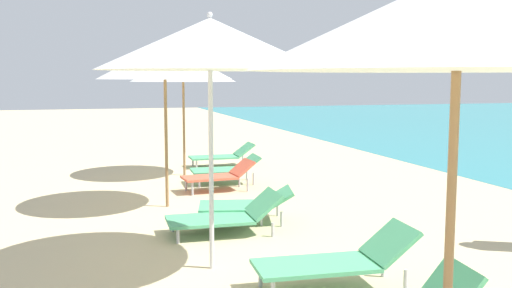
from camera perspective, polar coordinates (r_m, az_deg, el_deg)
The scene contains 10 objects.
umbrella_second at distance 3.12m, azimuth 19.51°, elevation 11.41°, with size 2.15×2.15×2.61m.
umbrella_third at distance 5.95m, azimuth -4.60°, elevation 9.88°, with size 2.34×2.34×2.69m.
lounger_third_shoreside at distance 7.50m, azimuth -3.03°, elevation -7.10°, with size 1.47×0.71×0.54m.
lounger_third_inland at distance 5.61m, azimuth 8.12°, elevation -11.30°, with size 1.57×0.68×0.60m.
umbrella_fourth at distance 8.98m, azimuth -9.08°, elevation 8.12°, with size 2.08×2.08×2.61m.
lounger_fourth_shoreside at distance 10.30m, azimuth -3.70°, elevation -3.10°, with size 1.30×0.65×0.54m.
lounger_fourth_inland at distance 8.11m, azimuth -0.93°, elevation -5.96°, with size 1.44×0.98×0.47m.
umbrella_farthest at distance 11.94m, azimuth -7.28°, elevation 7.36°, with size 2.17×2.17×2.50m.
lounger_farthest_shoreside at distance 13.15m, azimuth -3.34°, elevation -1.11°, with size 1.47×0.63×0.53m.
lounger_farthest_inland at distance 11.03m, azimuth -2.98°, elevation -2.44°, with size 1.33×0.76×0.54m.
Camera 1 is at (-1.22, 0.77, 2.01)m, focal length 40.16 mm.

